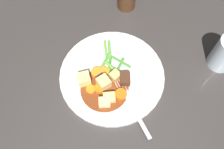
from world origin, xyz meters
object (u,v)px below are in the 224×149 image
at_px(potato_chunk_2, 104,102).
at_px(meat_chunk_1, 125,79).
at_px(dinner_plate, 112,76).
at_px(potato_chunk_0, 115,76).
at_px(carrot_slice_2, 99,88).
at_px(potato_chunk_1, 108,98).
at_px(carrot_slice_4, 121,94).
at_px(fork, 131,105).
at_px(potato_chunk_3, 104,83).
at_px(carrot_slice_1, 97,73).
at_px(carrot_slice_3, 91,89).
at_px(carrot_slice_0, 104,71).
at_px(meat_chunk_0, 101,78).
at_px(potato_chunk_4, 84,79).

bearing_deg(potato_chunk_2, meat_chunk_1, 146.47).
distance_m(dinner_plate, potato_chunk_0, 0.02).
bearing_deg(carrot_slice_2, potato_chunk_1, 44.94).
bearing_deg(potato_chunk_1, dinner_plate, 177.24).
xyz_separation_m(carrot_slice_4, potato_chunk_2, (0.03, -0.04, 0.00)).
bearing_deg(potato_chunk_0, potato_chunk_2, -14.40).
height_order(carrot_slice_4, potato_chunk_1, potato_chunk_1).
distance_m(carrot_slice_2, meat_chunk_1, 0.07).
bearing_deg(potato_chunk_1, potato_chunk_2, -26.89).
bearing_deg(fork, potato_chunk_2, -87.35).
bearing_deg(fork, potato_chunk_3, -122.84).
bearing_deg(fork, potato_chunk_1, -99.83).
xyz_separation_m(carrot_slice_1, carrot_slice_3, (0.05, -0.01, -0.00)).
relative_size(dinner_plate, potato_chunk_3, 9.07).
height_order(carrot_slice_0, potato_chunk_2, potato_chunk_2).
bearing_deg(carrot_slice_1, meat_chunk_0, 36.06).
relative_size(potato_chunk_4, meat_chunk_1, 0.95).
bearing_deg(carrot_slice_0, carrot_slice_3, -26.70).
relative_size(carrot_slice_2, potato_chunk_2, 0.95).
bearing_deg(carrot_slice_2, potato_chunk_3, 144.22).
xyz_separation_m(meat_chunk_1, fork, (0.07, 0.02, -0.01)).
height_order(carrot_slice_3, potato_chunk_2, potato_chunk_2).
height_order(potato_chunk_1, meat_chunk_0, potato_chunk_1).
relative_size(dinner_plate, potato_chunk_1, 9.32).
xyz_separation_m(meat_chunk_0, meat_chunk_1, (-0.00, 0.06, 0.01)).
bearing_deg(carrot_slice_0, potato_chunk_3, 5.10).
bearing_deg(potato_chunk_1, potato_chunk_3, -158.58).
relative_size(meat_chunk_0, fork, 0.15).
bearing_deg(dinner_plate, potato_chunk_2, -6.96).
relative_size(carrot_slice_1, carrot_slice_4, 1.05).
height_order(potato_chunk_0, potato_chunk_2, potato_chunk_0).
xyz_separation_m(carrot_slice_0, potato_chunk_2, (0.09, 0.01, 0.01)).
height_order(potato_chunk_2, meat_chunk_0, potato_chunk_2).
xyz_separation_m(carrot_slice_4, meat_chunk_0, (-0.04, -0.06, 0.00)).
xyz_separation_m(potato_chunk_1, potato_chunk_2, (0.01, -0.01, 0.00)).
xyz_separation_m(carrot_slice_2, potato_chunk_3, (-0.01, 0.01, 0.01)).
height_order(carrot_slice_2, carrot_slice_3, carrot_slice_2).
bearing_deg(carrot_slice_4, potato_chunk_0, -158.04).
distance_m(carrot_slice_4, potato_chunk_3, 0.05).
relative_size(carrot_slice_1, potato_chunk_1, 1.06).
bearing_deg(potato_chunk_1, fork, 80.17).
relative_size(potato_chunk_2, meat_chunk_0, 1.23).
xyz_separation_m(carrot_slice_1, carrot_slice_4, (0.05, 0.07, 0.00)).
relative_size(carrot_slice_0, potato_chunk_1, 0.92).
height_order(potato_chunk_2, meat_chunk_1, meat_chunk_1).
bearing_deg(carrot_slice_3, potato_chunk_3, 119.27).
relative_size(carrot_slice_1, potato_chunk_0, 1.27).
bearing_deg(potato_chunk_2, potato_chunk_3, -171.12).
bearing_deg(carrot_slice_3, meat_chunk_0, 145.75).
bearing_deg(carrot_slice_3, potato_chunk_1, 66.13).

